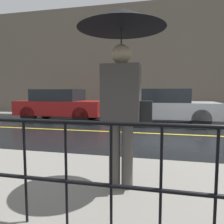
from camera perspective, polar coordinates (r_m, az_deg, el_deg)
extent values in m
plane|color=black|center=(7.27, 20.74, -5.70)|extent=(80.00, 80.00, 0.00)
cube|color=gray|center=(11.27, 17.96, -1.40)|extent=(28.00, 1.76, 0.15)
cube|color=gold|center=(7.27, 20.74, -5.67)|extent=(25.20, 0.12, 0.01)
cube|color=#706656|center=(12.34, 17.94, 13.03)|extent=(28.00, 0.30, 6.10)
cylinder|color=black|center=(2.20, -21.70, -14.41)|extent=(0.02, 0.02, 0.95)
cylinder|color=black|center=(2.01, -11.87, -16.06)|extent=(0.02, 0.02, 0.95)
cylinder|color=black|center=(1.88, -0.22, -17.40)|extent=(0.02, 0.02, 0.95)
cylinder|color=black|center=(1.84, 12.64, -18.08)|extent=(0.02, 0.02, 0.95)
cylinder|color=black|center=(1.89, 25.51, -17.91)|extent=(0.02, 0.02, 0.95)
cylinder|color=#4C4742|center=(2.78, 0.68, -10.87)|extent=(0.14, 0.14, 0.85)
cylinder|color=#4C4742|center=(2.75, 4.00, -11.06)|extent=(0.14, 0.14, 0.85)
cube|color=#47423D|center=(2.65, 2.39, 5.07)|extent=(0.46, 0.28, 0.67)
sphere|color=tan|center=(2.69, 2.43, 14.81)|extent=(0.23, 0.23, 0.23)
cylinder|color=#262628|center=(2.67, 2.43, 13.15)|extent=(0.02, 0.02, 0.75)
cone|color=black|center=(2.78, 2.47, 23.27)|extent=(1.05, 1.05, 0.24)
cube|color=black|center=(2.63, 7.82, -0.37)|extent=(0.24, 0.12, 0.30)
cube|color=maroon|center=(10.22, -12.98, 1.13)|extent=(3.92, 1.73, 0.63)
cube|color=#1E2328|center=(10.27, -13.84, 4.32)|extent=(2.04, 1.59, 0.51)
cylinder|color=black|center=(10.49, -5.15, -0.09)|extent=(0.72, 0.22, 0.72)
cylinder|color=black|center=(9.07, -8.11, -0.97)|extent=(0.72, 0.22, 0.72)
cylinder|color=black|center=(11.48, -16.78, 0.17)|extent=(0.72, 0.22, 0.72)
cylinder|color=black|center=(10.20, -20.98, -0.58)|extent=(0.72, 0.22, 0.72)
cube|color=#B2B5BA|center=(9.20, 14.02, 0.62)|extent=(3.91, 1.85, 0.63)
cube|color=#1E2328|center=(9.17, 13.13, 4.25)|extent=(2.03, 1.70, 0.53)
cylinder|color=black|center=(10.13, 20.77, -0.62)|extent=(0.71, 0.22, 0.71)
cylinder|color=black|center=(8.53, 22.25, -1.73)|extent=(0.71, 0.22, 0.71)
cylinder|color=black|center=(10.09, 7.01, -0.33)|extent=(0.71, 0.22, 0.71)
cylinder|color=black|center=(8.48, 5.87, -1.40)|extent=(0.71, 0.22, 0.71)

